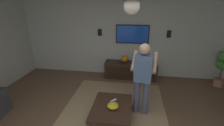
% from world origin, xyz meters
% --- Properties ---
extents(wall_back_tv, '(0.10, 7.03, 2.75)m').
position_xyz_m(wall_back_tv, '(3.09, 0.00, 1.37)').
color(wall_back_tv, '#B2B7AD').
rests_on(wall_back_tv, ground).
extents(area_rug, '(3.12, 2.38, 0.01)m').
position_xyz_m(area_rug, '(0.77, 0.04, 0.01)').
color(area_rug, '#9E8460').
rests_on(area_rug, ground).
extents(coffee_table, '(1.00, 0.80, 0.40)m').
position_xyz_m(coffee_table, '(0.57, 0.04, 0.30)').
color(coffee_table, '#332116').
rests_on(coffee_table, ground).
extents(media_console, '(0.45, 1.70, 0.55)m').
position_xyz_m(media_console, '(2.76, -0.27, 0.28)').
color(media_console, '#332116').
rests_on(media_console, ground).
extents(tv, '(0.05, 1.07, 0.60)m').
position_xyz_m(tv, '(3.00, -0.27, 1.44)').
color(tv, black).
extents(person_standing, '(0.59, 0.60, 1.64)m').
position_xyz_m(person_standing, '(0.99, -0.57, 0.93)').
color(person_standing, '#4C5166').
rests_on(person_standing, ground).
extents(potted_plant_tall, '(0.37, 0.32, 1.08)m').
position_xyz_m(potted_plant_tall, '(2.65, -2.95, 0.63)').
color(potted_plant_tall, '#9E6B4C').
rests_on(potted_plant_tall, ground).
extents(bowl, '(0.23, 0.23, 0.10)m').
position_xyz_m(bowl, '(0.52, 0.01, 0.45)').
color(bowl, gold).
rests_on(bowl, coffee_table).
extents(remote_white, '(0.14, 0.13, 0.02)m').
position_xyz_m(remote_white, '(0.76, 0.03, 0.41)').
color(remote_white, white).
rests_on(remote_white, coffee_table).
extents(vase_round, '(0.22, 0.22, 0.22)m').
position_xyz_m(vase_round, '(2.81, -0.06, 0.66)').
color(vase_round, orange).
rests_on(vase_round, media_console).
extents(wall_speaker_left, '(0.06, 0.12, 0.22)m').
position_xyz_m(wall_speaker_left, '(3.01, -1.41, 1.48)').
color(wall_speaker_left, black).
extents(wall_speaker_right, '(0.06, 0.12, 0.22)m').
position_xyz_m(wall_speaker_right, '(3.01, 0.81, 1.47)').
color(wall_speaker_right, black).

